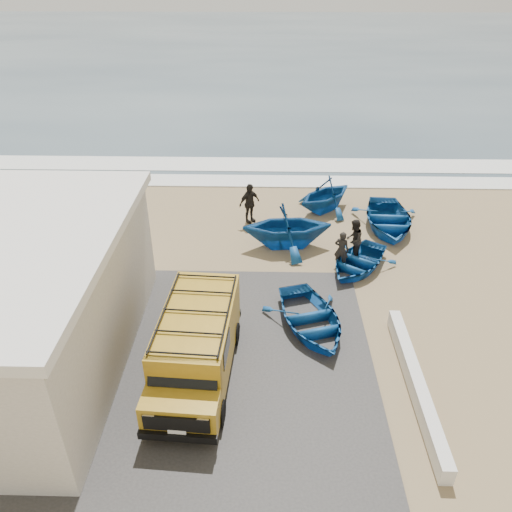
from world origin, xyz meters
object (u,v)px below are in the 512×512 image
object	(u,v)px
boat_near_left	(311,319)
fisherman_middle	(354,240)
boat_far_left	(325,194)
parapet	(416,383)
van	(196,343)
fisherman_front	(341,250)
boat_mid_right	(388,219)
boat_near_right	(358,261)
fisherman_back	(249,203)
boat_mid_left	(287,226)

from	to	relation	value
boat_near_left	fisherman_middle	xyz separation A→B (m)	(2.01, 4.52, 0.47)
boat_near_left	boat_far_left	xyz separation A→B (m)	(1.28, 8.88, 0.47)
boat_near_left	parapet	bearing A→B (deg)	-61.09
van	fisherman_middle	bearing A→B (deg)	54.35
parapet	fisherman_front	size ratio (longest dim) A/B	3.82
parapet	boat_mid_right	xyz separation A→B (m)	(1.17, 9.84, 0.17)
boat_near_left	boat_near_right	xyz separation A→B (m)	(2.09, 3.69, -0.04)
boat_far_left	fisherman_back	bearing A→B (deg)	-112.88
parapet	boat_mid_right	bearing A→B (deg)	83.21
van	boat_far_left	size ratio (longest dim) A/B	1.60
parapet	boat_far_left	world-z (taller)	boat_far_left
boat_far_left	boat_mid_right	bearing A→B (deg)	14.84
fisherman_back	fisherman_front	bearing A→B (deg)	-84.82
boat_near_right	boat_far_left	size ratio (longest dim) A/B	1.04
van	boat_near_left	world-z (taller)	van
boat_mid_left	boat_far_left	size ratio (longest dim) A/B	1.15
fisherman_middle	fisherman_back	world-z (taller)	fisherman_back
parapet	boat_mid_right	world-z (taller)	boat_mid_right
boat_far_left	boat_near_right	bearing A→B (deg)	-33.59
parapet	fisherman_front	bearing A→B (deg)	101.73
boat_near_left	fisherman_front	xyz separation A→B (m)	(1.44, 3.83, 0.40)
boat_mid_left	boat_far_left	bearing A→B (deg)	-34.47
boat_near_left	boat_near_right	size ratio (longest dim) A/B	1.11
boat_far_left	parapet	bearing A→B (deg)	-35.01
boat_mid_right	fisherman_middle	bearing A→B (deg)	-123.45
parapet	boat_near_right	world-z (taller)	boat_near_right
van	boat_mid_right	distance (m)	11.94
parapet	boat_mid_left	distance (m)	8.81
boat_near_left	fisherman_middle	world-z (taller)	fisherman_middle
boat_near_right	boat_far_left	xyz separation A→B (m)	(-0.81, 5.20, 0.50)
van	boat_far_left	world-z (taller)	van
parapet	fisherman_middle	size ratio (longest dim) A/B	3.50
fisherman_back	van	bearing A→B (deg)	-136.27
boat_near_left	fisherman_front	bearing A→B (deg)	52.15
van	boat_mid_left	distance (m)	8.07
boat_near_right	fisherman_front	distance (m)	0.80
fisherman_back	boat_near_right	bearing A→B (deg)	-81.27
parapet	boat_mid_left	world-z (taller)	boat_mid_left
boat_far_left	fisherman_back	size ratio (longest dim) A/B	1.72
boat_mid_left	boat_mid_right	world-z (taller)	boat_mid_left
parapet	van	size ratio (longest dim) A/B	1.16
fisherman_front	fisherman_middle	world-z (taller)	fisherman_middle
fisherman_middle	boat_mid_right	bearing A→B (deg)	166.15
boat_near_left	boat_mid_right	xyz separation A→B (m)	(3.97, 7.16, 0.05)
boat_mid_left	fisherman_back	xyz separation A→B (m)	(-1.65, 2.21, -0.04)
boat_near_left	boat_far_left	distance (m)	8.99
boat_mid_left	fisherman_front	distance (m)	2.61
fisherman_middle	boat_near_right	bearing A→B (deg)	28.55
van	parapet	bearing A→B (deg)	-1.16
fisherman_back	parapet	bearing A→B (deg)	-103.15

